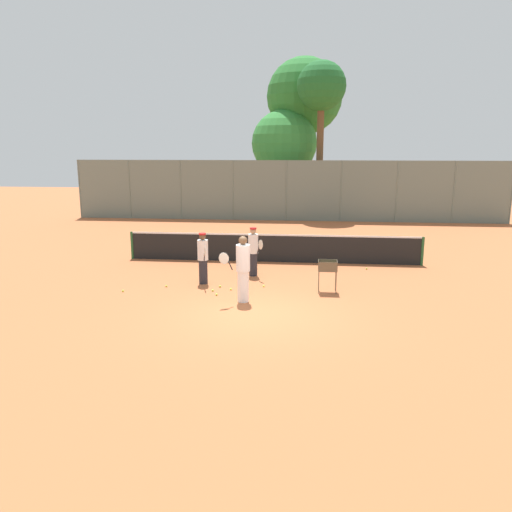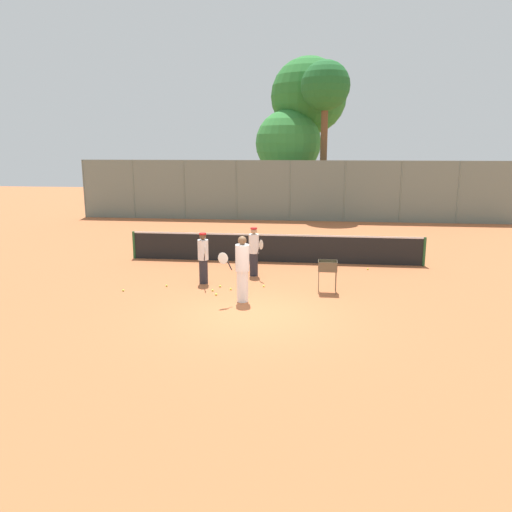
% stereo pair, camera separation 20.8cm
% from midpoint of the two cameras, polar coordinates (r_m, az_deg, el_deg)
% --- Properties ---
extents(ground_plane, '(80.00, 80.00, 0.00)m').
position_cam_midpoint_polar(ground_plane, '(13.09, 0.34, -6.68)').
color(ground_plane, '#B26038').
extents(tennis_net, '(11.10, 0.10, 1.07)m').
position_cam_midpoint_polar(tennis_net, '(18.84, 2.42, 0.97)').
color(tennis_net, '#26592D').
rests_on(tennis_net, ground_plane).
extents(back_fence, '(25.45, 0.08, 3.53)m').
position_cam_midpoint_polar(back_fence, '(29.57, 4.09, 7.44)').
color(back_fence, slate).
rests_on(back_fence, ground_plane).
extents(tree_0, '(5.00, 5.00, 10.08)m').
position_cam_midpoint_polar(tree_0, '(34.71, 6.21, 17.63)').
color(tree_0, brown).
rests_on(tree_0, ground_plane).
extents(tree_1, '(2.92, 2.92, 9.29)m').
position_cam_midpoint_polar(tree_1, '(31.40, 8.13, 18.36)').
color(tree_1, brown).
rests_on(tree_1, ground_plane).
extents(tree_2, '(4.23, 4.23, 6.64)m').
position_cam_midpoint_polar(tree_2, '(33.13, 3.87, 12.71)').
color(tree_2, brown).
rests_on(tree_2, ground_plane).
extents(player_white_outfit, '(0.59, 0.78, 1.65)m').
position_cam_midpoint_polar(player_white_outfit, '(16.75, 0.12, 0.59)').
color(player_white_outfit, '#26262D').
rests_on(player_white_outfit, ground_plane).
extents(player_red_cap, '(0.87, 0.57, 1.88)m').
position_cam_midpoint_polar(player_red_cap, '(13.89, -1.17, -1.42)').
color(player_red_cap, white).
rests_on(player_red_cap, ground_plane).
extents(player_yellow_shirt, '(0.42, 0.85, 1.63)m').
position_cam_midpoint_polar(player_yellow_shirt, '(15.88, -5.68, -0.16)').
color(player_yellow_shirt, '#26262D').
rests_on(player_yellow_shirt, ground_plane).
extents(ball_cart, '(0.56, 0.41, 0.96)m').
position_cam_midpoint_polar(ball_cart, '(15.01, 8.60, -1.43)').
color(ball_cart, brown).
rests_on(ball_cart, ground_plane).
extents(tennis_ball_0, '(0.07, 0.07, 0.07)m').
position_cam_midpoint_polar(tennis_ball_0, '(14.74, -4.18, -4.39)').
color(tennis_ball_0, '#D1E54C').
rests_on(tennis_ball_0, ground_plane).
extents(tennis_ball_1, '(0.07, 0.07, 0.07)m').
position_cam_midpoint_polar(tennis_ball_1, '(15.61, -14.57, -3.81)').
color(tennis_ball_1, '#D1E54C').
rests_on(tennis_ball_1, ground_plane).
extents(tennis_ball_2, '(0.07, 0.07, 0.07)m').
position_cam_midpoint_polar(tennis_ball_2, '(15.57, 1.27, -3.45)').
color(tennis_ball_2, '#D1E54C').
rests_on(tennis_ball_2, ground_plane).
extents(tennis_ball_3, '(0.07, 0.07, 0.07)m').
position_cam_midpoint_polar(tennis_ball_3, '(17.65, 9.26, -1.71)').
color(tennis_ball_3, '#D1E54C').
rests_on(tennis_ball_3, ground_plane).
extents(tennis_ball_4, '(0.07, 0.07, 0.07)m').
position_cam_midpoint_polar(tennis_ball_4, '(15.16, -4.59, -3.92)').
color(tennis_ball_4, '#D1E54C').
rests_on(tennis_ball_4, ground_plane).
extents(tennis_ball_5, '(0.07, 0.07, 0.07)m').
position_cam_midpoint_polar(tennis_ball_5, '(15.26, -2.51, -3.79)').
color(tennis_ball_5, '#D1E54C').
rests_on(tennis_ball_5, ground_plane).
extents(tennis_ball_6, '(0.07, 0.07, 0.07)m').
position_cam_midpoint_polar(tennis_ball_6, '(18.19, 12.98, -1.45)').
color(tennis_ball_6, '#D1E54C').
rests_on(tennis_ball_6, ground_plane).
extents(tennis_ball_7, '(0.07, 0.07, 0.07)m').
position_cam_midpoint_polar(tennis_ball_7, '(15.59, -3.74, -3.45)').
color(tennis_ball_7, '#D1E54C').
rests_on(tennis_ball_7, ground_plane).
extents(tennis_ball_8, '(0.07, 0.07, 0.07)m').
position_cam_midpoint_polar(tennis_ball_8, '(15.84, -9.82, -3.35)').
color(tennis_ball_8, '#D1E54C').
rests_on(tennis_ball_8, ground_plane).
extents(parked_car, '(4.20, 1.70, 1.60)m').
position_cam_midpoint_polar(parked_car, '(34.07, -3.36, 6.23)').
color(parked_car, '#B2B7BC').
rests_on(parked_car, ground_plane).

